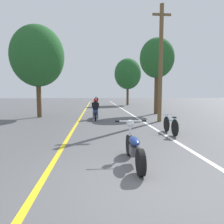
{
  "coord_description": "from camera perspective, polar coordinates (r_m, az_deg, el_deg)",
  "views": [
    {
      "loc": [
        -0.62,
        -3.65,
        1.75
      ],
      "look_at": [
        0.09,
        5.08,
        0.9
      ],
      "focal_mm": 32.0,
      "sensor_mm": 36.0,
      "label": 1
    }
  ],
  "objects": [
    {
      "name": "ground_plane",
      "position": [
        4.09,
        4.77,
        -19.81
      ],
      "size": [
        120.0,
        120.0,
        0.0
      ],
      "primitive_type": "plane",
      "color": "#515154"
    },
    {
      "name": "motorcycle_rider_far",
      "position": [
        23.68,
        -4.54,
        2.57
      ],
      "size": [
        0.5,
        2.07,
        1.36
      ],
      "color": "black",
      "rests_on": "ground"
    },
    {
      "name": "motorcycle_foreground",
      "position": [
        5.05,
        6.25,
        -9.9
      ],
      "size": [
        0.84,
        1.98,
        1.01
      ],
      "color": "black",
      "rests_on": "ground"
    },
    {
      "name": "roadside_tree_right_near",
      "position": [
        17.09,
        12.72,
        14.68
      ],
      "size": [
        2.79,
        2.51,
        6.15
      ],
      "color": "#513A23",
      "rests_on": "ground"
    },
    {
      "name": "utility_pole",
      "position": [
        12.56,
        13.72,
        13.55
      ],
      "size": [
        1.1,
        0.24,
        6.88
      ],
      "color": "brown",
      "rests_on": "ground"
    },
    {
      "name": "roadside_tree_left",
      "position": [
        15.26,
        -20.52,
        14.67
      ],
      "size": [
        3.67,
        3.3,
        6.38
      ],
      "color": "#513A23",
      "rests_on": "ground"
    },
    {
      "name": "roadside_tree_right_far",
      "position": [
        28.53,
        4.51,
        10.76
      ],
      "size": [
        3.72,
        3.35,
        6.5
      ],
      "color": "#513A23",
      "rests_on": "ground"
    },
    {
      "name": "motorcycle_rider_lead",
      "position": [
        13.21,
        -4.75,
        0.21
      ],
      "size": [
        0.5,
        2.11,
        1.37
      ],
      "color": "black",
      "rests_on": "ground"
    },
    {
      "name": "lane_stripe_center",
      "position": [
        16.85,
        -8.33,
        -0.45
      ],
      "size": [
        0.14,
        48.0,
        0.01
      ],
      "primitive_type": "cube",
      "color": "yellow",
      "rests_on": "ground"
    },
    {
      "name": "bicycle_parked",
      "position": [
        8.82,
        16.37,
        -3.67
      ],
      "size": [
        0.44,
        1.64,
        0.81
      ],
      "color": "black",
      "rests_on": "ground"
    },
    {
      "name": "lane_stripe_edge",
      "position": [
        17.06,
        4.99,
        -0.34
      ],
      "size": [
        0.14,
        48.0,
        0.01
      ],
      "primitive_type": "cube",
      "color": "white",
      "rests_on": "ground"
    }
  ]
}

